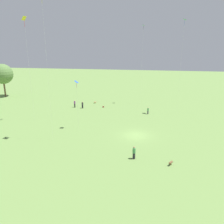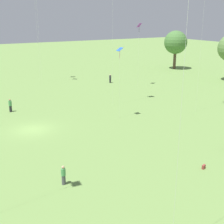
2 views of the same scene
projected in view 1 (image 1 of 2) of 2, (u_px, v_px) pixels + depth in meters
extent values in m
plane|color=#6B8E47|center=(136.00, 135.00, 37.81)|extent=(240.00, 240.00, 0.00)
cylinder|color=brown|center=(5.00, 89.00, 67.75)|extent=(0.47, 0.47, 4.74)
sphere|color=#5B7F42|center=(3.00, 74.00, 66.45)|extent=(6.07, 6.07, 6.07)
cylinder|color=#232328|center=(75.00, 106.00, 55.65)|extent=(0.40, 0.40, 0.94)
cylinder|color=purple|center=(75.00, 103.00, 55.43)|extent=(0.47, 0.47, 0.67)
sphere|color=tan|center=(75.00, 101.00, 55.30)|extent=(0.24, 0.24, 0.24)
cylinder|color=#232328|center=(134.00, 156.00, 29.64)|extent=(0.37, 0.37, 0.87)
cylinder|color=#4C9956|center=(134.00, 151.00, 29.42)|extent=(0.44, 0.44, 0.71)
sphere|color=#A87A56|center=(134.00, 147.00, 29.28)|extent=(0.24, 0.24, 0.24)
cylinder|color=#4C4C51|center=(148.00, 112.00, 49.96)|extent=(0.42, 0.42, 0.78)
cylinder|color=#4C9956|center=(148.00, 110.00, 49.77)|extent=(0.50, 0.50, 0.58)
sphere|color=tan|center=(148.00, 108.00, 49.65)|extent=(0.24, 0.24, 0.24)
cylinder|color=#232328|center=(83.00, 107.00, 54.89)|extent=(0.46, 0.46, 0.84)
cylinder|color=#333338|center=(82.00, 104.00, 54.69)|extent=(0.54, 0.54, 0.61)
sphere|color=#A87A56|center=(82.00, 102.00, 54.57)|extent=(0.24, 0.24, 0.24)
cube|color=green|center=(144.00, 25.00, 54.30)|extent=(0.64, 0.62, 0.21)
cylinder|color=black|center=(143.00, 28.00, 54.46)|extent=(0.04, 0.04, 0.80)
cylinder|color=silver|center=(142.00, 66.00, 57.10)|extent=(0.01, 0.01, 20.04)
cylinder|color=silver|center=(48.00, 73.00, 33.16)|extent=(0.01, 0.01, 21.89)
cube|color=blue|center=(76.00, 82.00, 38.73)|extent=(0.71, 0.61, 0.41)
cylinder|color=#E54C99|center=(77.00, 86.00, 38.91)|extent=(0.04, 0.04, 0.90)
cylinder|color=silver|center=(78.00, 106.00, 39.95)|extent=(0.01, 0.01, 8.77)
cube|color=green|center=(185.00, 19.00, 44.62)|extent=(0.79, 0.76, 0.27)
cylinder|color=blue|center=(184.00, 23.00, 44.81)|extent=(0.04, 0.04, 0.93)
cylinder|color=silver|center=(180.00, 69.00, 47.44)|extent=(0.01, 0.01, 20.18)
cube|color=yellow|center=(24.00, 18.00, 40.28)|extent=(0.95, 0.71, 0.69)
cylinder|color=red|center=(24.00, 24.00, 40.53)|extent=(0.04, 0.04, 1.33)
cylinder|color=silver|center=(30.00, 72.00, 43.05)|extent=(0.01, 0.01, 19.84)
cylinder|color=tan|center=(95.00, 102.00, 59.58)|extent=(0.54, 0.59, 0.30)
sphere|color=tan|center=(96.00, 102.00, 59.71)|extent=(0.27, 0.27, 0.27)
cylinder|color=tan|center=(95.00, 103.00, 59.66)|extent=(0.14, 0.14, 0.25)
cylinder|color=brown|center=(171.00, 162.00, 28.07)|extent=(0.64, 0.54, 0.28)
sphere|color=brown|center=(170.00, 163.00, 27.79)|extent=(0.25, 0.25, 0.25)
cylinder|color=brown|center=(171.00, 164.00, 28.14)|extent=(0.13, 0.13, 0.24)
cube|color=#933833|center=(103.00, 107.00, 55.62)|extent=(0.29, 0.42, 0.36)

